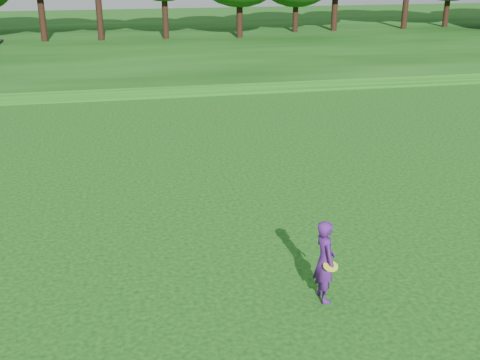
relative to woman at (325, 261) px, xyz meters
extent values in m
plane|color=#103C0B|center=(-0.29, 0.43, -0.91)|extent=(140.00, 140.00, 0.00)
cube|color=#103C0B|center=(-0.29, 34.43, -0.61)|extent=(130.00, 30.00, 0.60)
cube|color=gray|center=(-0.29, 20.43, -0.89)|extent=(130.00, 1.60, 0.04)
imported|color=#47186C|center=(0.00, 0.00, 0.00)|extent=(0.47, 0.69, 1.82)
cylinder|color=#E4FF28|center=(0.04, -0.24, 0.00)|extent=(0.31, 0.30, 0.11)
camera|label=1|loc=(-3.94, -10.54, 6.05)|focal=45.00mm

